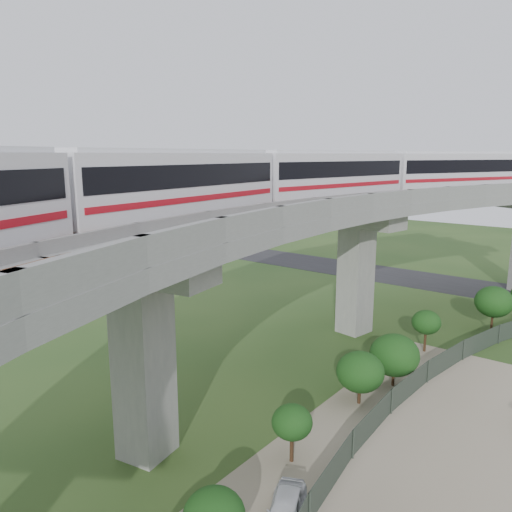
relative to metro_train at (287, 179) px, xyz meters
The scene contains 12 objects.
ground 12.42m from the metro_train, 102.59° to the right, with size 160.00×160.00×0.00m, color #26451B.
dirt_lot 18.71m from the metro_train, 15.02° to the right, with size 18.00×26.00×0.04m, color gray.
asphalt_road 30.90m from the metro_train, 90.75° to the left, with size 60.00×8.00×0.03m, color #232326.
viaduct 5.04m from the metro_train, 25.52° to the right, with size 19.58×73.98×11.40m.
metro_train is the anchor object (origin of this frame).
fence 14.98m from the metro_train, 10.02° to the right, with size 3.87×38.73×1.50m.
tree_1 20.37m from the metro_train, 59.01° to the left, with size 2.86×2.86×3.70m.
tree_2 14.46m from the metro_train, 51.35° to the left, with size 2.01×2.01×3.06m.
tree_3 12.48m from the metro_train, 13.15° to the left, with size 2.96×2.96×3.25m.
tree_4 12.22m from the metro_train, 15.07° to the right, with size 2.66×2.66×3.06m.
tree_5 14.77m from the metro_train, 53.66° to the right, with size 1.86×1.86×2.78m.
car_white 18.61m from the metro_train, 55.16° to the right, with size 1.33×3.31×1.13m, color silver.
Camera 1 is at (17.91, -23.93, 13.78)m, focal length 35.00 mm.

